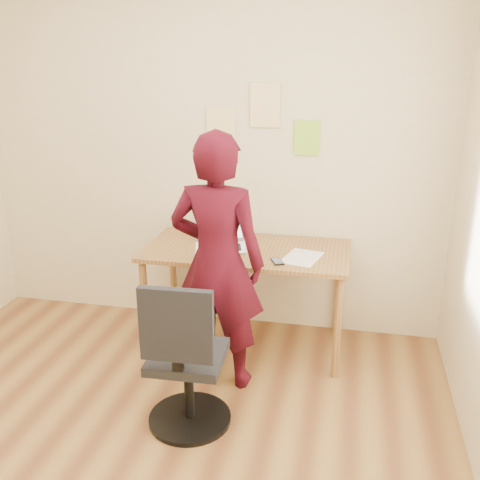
% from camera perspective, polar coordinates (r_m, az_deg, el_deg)
% --- Properties ---
extents(room, '(3.58, 3.58, 2.78)m').
position_cam_1_polar(room, '(2.36, -14.91, 2.56)').
color(room, brown).
rests_on(room, ground).
extents(desk, '(1.40, 0.70, 0.74)m').
position_cam_1_polar(desk, '(3.71, 0.73, -2.19)').
color(desk, olive).
rests_on(desk, ground).
extents(laptop, '(0.42, 0.39, 0.25)m').
position_cam_1_polar(laptop, '(3.71, -2.08, 0.06)').
color(laptop, silver).
rests_on(laptop, desk).
extents(paper_sheet, '(0.28, 0.35, 0.00)m').
position_cam_1_polar(paper_sheet, '(3.54, 6.63, -1.85)').
color(paper_sheet, white).
rests_on(paper_sheet, desk).
extents(phone, '(0.11, 0.14, 0.01)m').
position_cam_1_polar(phone, '(3.45, 3.99, -2.29)').
color(phone, black).
rests_on(phone, desk).
extents(wall_note_left, '(0.21, 0.00, 0.30)m').
position_cam_1_polar(wall_note_left, '(3.90, -2.05, 11.80)').
color(wall_note_left, '#F8DC94').
rests_on(wall_note_left, room).
extents(wall_note_mid, '(0.21, 0.00, 0.30)m').
position_cam_1_polar(wall_note_mid, '(3.82, 2.68, 14.16)').
color(wall_note_mid, '#F8DC94').
rests_on(wall_note_mid, room).
extents(wall_note_right, '(0.18, 0.00, 0.24)m').
position_cam_1_polar(wall_note_right, '(3.81, 7.17, 10.74)').
color(wall_note_right, '#98DD31').
rests_on(wall_note_right, room).
extents(office_chair, '(0.47, 0.47, 0.91)m').
position_cam_1_polar(office_chair, '(3.01, -5.87, -13.32)').
color(office_chair, black).
rests_on(office_chair, ground).
extents(person, '(0.61, 0.42, 1.61)m').
position_cam_1_polar(person, '(3.25, -2.44, -2.46)').
color(person, '#380712').
rests_on(person, ground).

